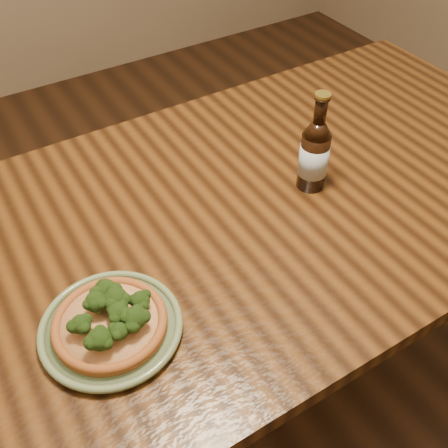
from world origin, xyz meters
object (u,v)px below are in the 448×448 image
pizza (110,320)px  beer_bottle (314,154)px  table (267,222)px  plate (111,327)px

pizza → beer_bottle: beer_bottle is taller
pizza → beer_bottle: size_ratio=0.85×
pizza → beer_bottle: 0.58m
table → pizza: pizza is taller
beer_bottle → plate: bearing=-167.6°
plate → beer_bottle: (0.56, 0.14, 0.08)m
plate → beer_bottle: 0.58m
plate → pizza: (0.00, -0.00, 0.02)m
table → beer_bottle: 0.21m
table → plate: size_ratio=6.20×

